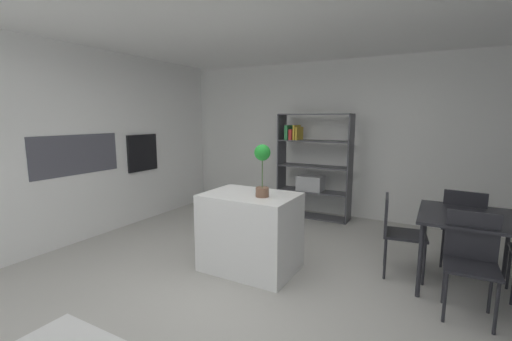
% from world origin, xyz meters
% --- Properties ---
extents(ground_plane, '(9.37, 9.37, 0.00)m').
position_xyz_m(ground_plane, '(0.00, 0.00, 0.00)').
color(ground_plane, beige).
extents(ceiling_slab, '(6.81, 6.22, 0.06)m').
position_xyz_m(ceiling_slab, '(0.00, 0.00, 2.76)').
color(ceiling_slab, white).
rests_on(ceiling_slab, ground_plane).
extents(back_partition, '(6.81, 0.06, 2.73)m').
position_xyz_m(back_partition, '(0.00, 3.08, 1.36)').
color(back_partition, white).
rests_on(back_partition, ground_plane).
extents(tall_cabinet_run_left, '(0.63, 5.61, 2.73)m').
position_xyz_m(tall_cabinet_run_left, '(-3.03, 0.00, 1.36)').
color(tall_cabinet_run_left, white).
rests_on(tall_cabinet_run_left, ground_plane).
extents(cabinet_niche_splashback, '(0.01, 1.28, 0.55)m').
position_xyz_m(cabinet_niche_splashback, '(-2.71, -0.01, 1.24)').
color(cabinet_niche_splashback, '#4C4C56').
rests_on(cabinet_niche_splashback, ground_plane).
extents(built_in_oven, '(0.06, 0.61, 0.61)m').
position_xyz_m(built_in_oven, '(-2.69, 1.15, 1.16)').
color(built_in_oven, black).
rests_on(built_in_oven, ground_plane).
extents(kitchen_island, '(1.04, 0.74, 0.89)m').
position_xyz_m(kitchen_island, '(-0.16, 0.37, 0.45)').
color(kitchen_island, white).
rests_on(kitchen_island, ground_plane).
extents(potted_plant_on_island, '(0.18, 0.18, 0.57)m').
position_xyz_m(potted_plant_on_island, '(0.02, 0.32, 1.25)').
color(potted_plant_on_island, brown).
rests_on(potted_plant_on_island, kitchen_island).
extents(open_bookshelf, '(1.26, 0.36, 1.81)m').
position_xyz_m(open_bookshelf, '(-0.28, 2.70, 0.84)').
color(open_bookshelf, '#4C4C51').
rests_on(open_bookshelf, ground_plane).
extents(dining_table, '(0.92, 0.98, 0.77)m').
position_xyz_m(dining_table, '(2.00, 1.05, 0.69)').
color(dining_table, '#232328').
rests_on(dining_table, ground_plane).
extents(dining_chair_island_side, '(0.49, 0.46, 0.89)m').
position_xyz_m(dining_chair_island_side, '(1.33, 1.03, 0.54)').
color(dining_chair_island_side, '#232328').
rests_on(dining_chair_island_side, ground_plane).
extents(dining_chair_far, '(0.47, 0.50, 0.94)m').
position_xyz_m(dining_chair_far, '(1.99, 1.56, 0.56)').
color(dining_chair_far, '#232328').
rests_on(dining_chair_far, ground_plane).
extents(dining_chair_near, '(0.43, 0.41, 0.92)m').
position_xyz_m(dining_chair_near, '(2.00, 0.53, 0.55)').
color(dining_chair_near, '#232328').
rests_on(dining_chair_near, ground_plane).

